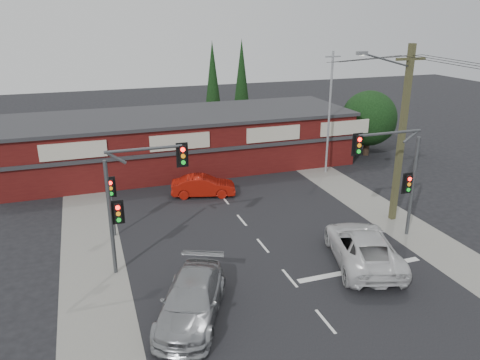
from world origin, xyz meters
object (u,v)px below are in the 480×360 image
object	(u,v)px
white_suv	(363,247)
silver_suv	(192,300)
shop_building	(183,140)
red_sedan	(203,186)
utility_pole	(400,130)

from	to	relation	value
white_suv	silver_suv	bearing A→B (deg)	27.41
silver_suv	shop_building	distance (m)	19.91
red_sedan	shop_building	world-z (taller)	shop_building
red_sedan	utility_pole	distance (m)	12.82
utility_pole	silver_suv	bearing A→B (deg)	-157.56
red_sedan	utility_pole	world-z (taller)	utility_pole
silver_suv	white_suv	bearing A→B (deg)	35.15
utility_pole	shop_building	bearing A→B (deg)	123.76
white_suv	shop_building	bearing A→B (deg)	-57.49
silver_suv	shop_building	xyz separation A→B (m)	(3.90, 19.48, 1.34)
silver_suv	red_sedan	distance (m)	13.27
white_suv	utility_pole	world-z (taller)	utility_pole
silver_suv	utility_pole	bearing A→B (deg)	47.26
silver_suv	shop_building	bearing A→B (deg)	103.48
utility_pole	white_suv	bearing A→B (deg)	-138.85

